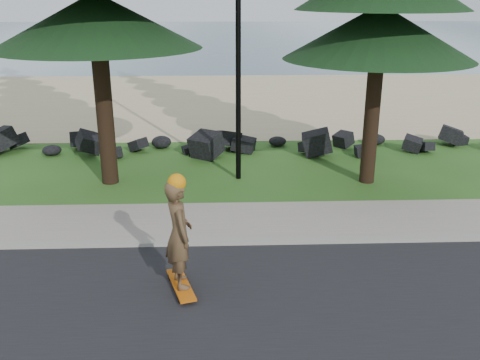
{
  "coord_description": "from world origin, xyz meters",
  "views": [
    {
      "loc": [
        -0.48,
        -10.84,
        4.97
      ],
      "look_at": [
        -0.07,
        0.0,
        1.09
      ],
      "focal_mm": 40.0,
      "sensor_mm": 36.0,
      "label": 1
    }
  ],
  "objects": [
    {
      "name": "beach_sand",
      "position": [
        0.0,
        14.5,
        0.01
      ],
      "size": [
        160.0,
        15.0,
        0.01
      ],
      "primitive_type": "cube",
      "color": "tan",
      "rests_on": "ground"
    },
    {
      "name": "seawall_boulders",
      "position": [
        0.0,
        5.6,
        0.0
      ],
      "size": [
        60.0,
        2.4,
        1.1
      ],
      "primitive_type": null,
      "color": "black",
      "rests_on": "ground"
    },
    {
      "name": "road",
      "position": [
        0.0,
        -4.5,
        0.01
      ],
      "size": [
        160.0,
        7.0,
        0.02
      ],
      "primitive_type": "cube",
      "color": "black",
      "rests_on": "ground"
    },
    {
      "name": "ground",
      "position": [
        0.0,
        0.0,
        0.0
      ],
      "size": [
        160.0,
        160.0,
        0.0
      ],
      "primitive_type": "plane",
      "color": "#27551A",
      "rests_on": "ground"
    },
    {
      "name": "sidewalk",
      "position": [
        0.0,
        0.2,
        0.04
      ],
      "size": [
        160.0,
        2.0,
        0.08
      ],
      "primitive_type": "cube",
      "color": "gray",
      "rests_on": "ground"
    },
    {
      "name": "kerb",
      "position": [
        0.0,
        -0.9,
        0.05
      ],
      "size": [
        160.0,
        0.2,
        0.1
      ],
      "primitive_type": "cube",
      "color": "gray",
      "rests_on": "ground"
    },
    {
      "name": "ocean",
      "position": [
        0.0,
        51.0,
        0.0
      ],
      "size": [
        160.0,
        58.0,
        0.01
      ],
      "primitive_type": "cube",
      "color": "#365767",
      "rests_on": "ground"
    },
    {
      "name": "skateboarder",
      "position": [
        -1.2,
        -2.65,
        1.07
      ],
      "size": [
        0.64,
        1.18,
        2.14
      ],
      "rotation": [
        0.0,
        0.0,
        1.87
      ],
      "color": "#BB540B",
      "rests_on": "ground"
    },
    {
      "name": "lamp_post",
      "position": [
        0.0,
        3.2,
        4.13
      ],
      "size": [
        0.25,
        0.14,
        8.14
      ],
      "color": "black",
      "rests_on": "ground"
    }
  ]
}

